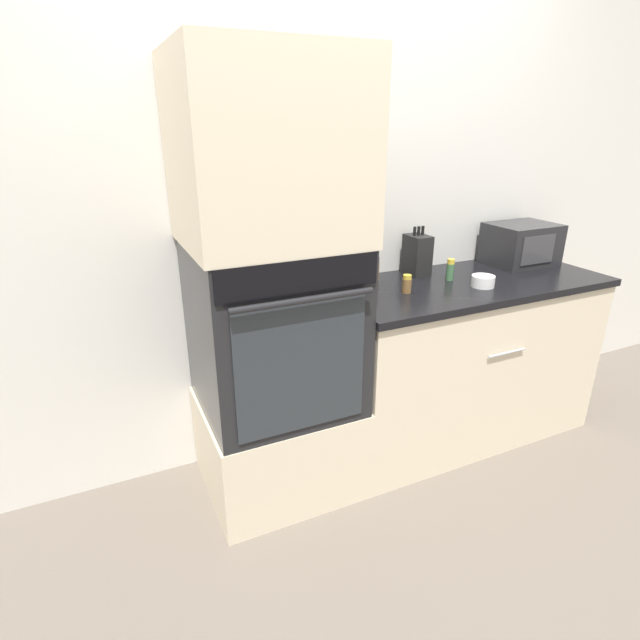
{
  "coord_description": "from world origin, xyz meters",
  "views": [
    {
      "loc": [
        -0.99,
        -1.56,
        1.61
      ],
      "look_at": [
        -0.16,
        0.21,
        0.83
      ],
      "focal_mm": 28.0,
      "sensor_mm": 36.0,
      "label": 1
    }
  ],
  "objects_px": {
    "wall_oven": "(274,327)",
    "condiment_jar_mid": "(450,270)",
    "knife_block": "(417,255)",
    "condiment_jar_far": "(375,269)",
    "condiment_jar_near": "(407,284)",
    "bowl": "(483,281)",
    "microwave": "(521,244)"
  },
  "relations": [
    {
      "from": "condiment_jar_near",
      "to": "condiment_jar_mid",
      "type": "relative_size",
      "value": 0.79
    },
    {
      "from": "wall_oven",
      "to": "knife_block",
      "type": "relative_size",
      "value": 2.91
    },
    {
      "from": "knife_block",
      "to": "condiment_jar_mid",
      "type": "relative_size",
      "value": 2.31
    },
    {
      "from": "condiment_jar_mid",
      "to": "condiment_jar_far",
      "type": "xyz_separation_m",
      "value": [
        -0.34,
        0.16,
        0.01
      ]
    },
    {
      "from": "wall_oven",
      "to": "knife_block",
      "type": "bearing_deg",
      "value": 13.23
    },
    {
      "from": "condiment_jar_mid",
      "to": "bowl",
      "type": "bearing_deg",
      "value": -63.41
    },
    {
      "from": "microwave",
      "to": "bowl",
      "type": "relative_size",
      "value": 3.27
    },
    {
      "from": "wall_oven",
      "to": "bowl",
      "type": "relative_size",
      "value": 6.6
    },
    {
      "from": "bowl",
      "to": "condiment_jar_mid",
      "type": "xyz_separation_m",
      "value": [
        -0.08,
        0.15,
        0.03
      ]
    },
    {
      "from": "condiment_jar_far",
      "to": "bowl",
      "type": "bearing_deg",
      "value": -36.75
    },
    {
      "from": "microwave",
      "to": "wall_oven",
      "type": "bearing_deg",
      "value": -174.82
    },
    {
      "from": "wall_oven",
      "to": "condiment_jar_near",
      "type": "height_order",
      "value": "wall_oven"
    },
    {
      "from": "wall_oven",
      "to": "condiment_jar_far",
      "type": "relative_size",
      "value": 6.08
    },
    {
      "from": "microwave",
      "to": "knife_block",
      "type": "xyz_separation_m",
      "value": [
        -0.65,
        0.07,
        -0.01
      ]
    },
    {
      "from": "wall_oven",
      "to": "condiment_jar_near",
      "type": "xyz_separation_m",
      "value": [
        0.64,
        -0.03,
        0.11
      ]
    },
    {
      "from": "knife_block",
      "to": "condiment_jar_far",
      "type": "height_order",
      "value": "knife_block"
    },
    {
      "from": "microwave",
      "to": "knife_block",
      "type": "relative_size",
      "value": 1.44
    },
    {
      "from": "wall_oven",
      "to": "condiment_jar_mid",
      "type": "relative_size",
      "value": 6.72
    },
    {
      "from": "knife_block",
      "to": "condiment_jar_far",
      "type": "xyz_separation_m",
      "value": [
        -0.25,
        0.0,
        -0.05
      ]
    },
    {
      "from": "microwave",
      "to": "condiment_jar_near",
      "type": "distance_m",
      "value": 0.88
    },
    {
      "from": "bowl",
      "to": "condiment_jar_far",
      "type": "bearing_deg",
      "value": 143.25
    },
    {
      "from": "wall_oven",
      "to": "condiment_jar_mid",
      "type": "height_order",
      "value": "wall_oven"
    },
    {
      "from": "bowl",
      "to": "condiment_jar_near",
      "type": "height_order",
      "value": "condiment_jar_near"
    },
    {
      "from": "condiment_jar_mid",
      "to": "knife_block",
      "type": "bearing_deg",
      "value": 121.11
    },
    {
      "from": "knife_block",
      "to": "condiment_jar_mid",
      "type": "bearing_deg",
      "value": -58.89
    },
    {
      "from": "wall_oven",
      "to": "bowl",
      "type": "height_order",
      "value": "wall_oven"
    },
    {
      "from": "condiment_jar_near",
      "to": "condiment_jar_mid",
      "type": "height_order",
      "value": "condiment_jar_mid"
    },
    {
      "from": "microwave",
      "to": "condiment_jar_mid",
      "type": "distance_m",
      "value": 0.56
    },
    {
      "from": "wall_oven",
      "to": "condiment_jar_mid",
      "type": "distance_m",
      "value": 0.96
    },
    {
      "from": "wall_oven",
      "to": "condiment_jar_far",
      "type": "distance_m",
      "value": 0.66
    },
    {
      "from": "condiment_jar_near",
      "to": "condiment_jar_mid",
      "type": "xyz_separation_m",
      "value": [
        0.31,
        0.07,
        0.01
      ]
    },
    {
      "from": "knife_block",
      "to": "condiment_jar_mid",
      "type": "height_order",
      "value": "knife_block"
    }
  ]
}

